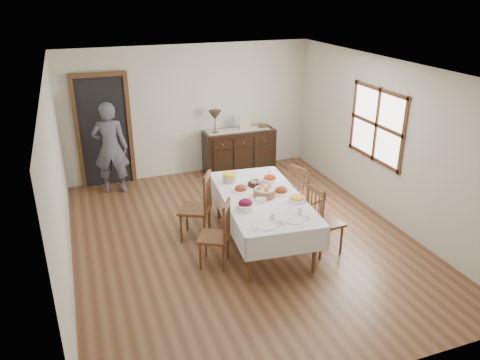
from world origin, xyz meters
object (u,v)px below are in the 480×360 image
object	(u,v)px
chair_left_far	(198,206)
chair_right_near	(322,219)
person	(110,145)
table_lamp	(215,116)
chair_left_near	(217,234)
sideboard	(239,151)
dining_table	(262,202)
chair_right_far	(304,195)

from	to	relation	value
chair_left_far	chair_right_near	size ratio (longest dim) A/B	1.02
person	table_lamp	xyz separation A→B (m)	(2.07, 0.17, 0.32)
chair_left_near	table_lamp	bearing A→B (deg)	-166.85
sideboard	chair_right_near	bearing A→B (deg)	-89.75
dining_table	chair_right_far	world-z (taller)	chair_right_far
chair_right_near	chair_right_far	xyz separation A→B (m)	(0.14, 0.82, -0.00)
chair_left_near	chair_left_far	bearing A→B (deg)	-147.02
chair_left_near	sideboard	bearing A→B (deg)	-174.66
chair_left_far	person	xyz separation A→B (m)	(-1.04, 2.25, 0.38)
chair_left_far	dining_table	bearing A→B (deg)	89.45
dining_table	person	world-z (taller)	person
chair_left_far	sideboard	size ratio (longest dim) A/B	0.73
chair_right_near	person	distance (m)	4.19
person	chair_right_near	bearing A→B (deg)	141.38
chair_right_far	sideboard	size ratio (longest dim) A/B	0.71
dining_table	sideboard	xyz separation A→B (m)	(0.70, 2.91, -0.24)
chair_right_near	sideboard	world-z (taller)	chair_right_near
chair_right_far	sideboard	distance (m)	2.63
chair_left_near	table_lamp	size ratio (longest dim) A/B	2.09
chair_right_near	table_lamp	world-z (taller)	table_lamp
chair_right_far	chair_left_near	bearing A→B (deg)	91.69
chair_right_far	sideboard	xyz separation A→B (m)	(-0.15, 2.63, -0.09)
chair_right_far	person	distance (m)	3.68
chair_right_near	person	size ratio (longest dim) A/B	0.57
chair_left_near	chair_right_near	distance (m)	1.53
dining_table	chair_right_near	world-z (taller)	chair_right_near
chair_left_far	chair_right_far	bearing A→B (deg)	112.14
table_lamp	dining_table	bearing A→B (deg)	-93.61
table_lamp	chair_left_near	bearing A→B (deg)	-106.93
dining_table	sideboard	size ratio (longest dim) A/B	1.59
table_lamp	chair_right_far	bearing A→B (deg)	-75.58
chair_left_near	chair_right_far	world-z (taller)	chair_right_far
chair_left_near	chair_left_far	size ratio (longest dim) A/B	0.89
chair_right_far	table_lamp	xyz separation A→B (m)	(-0.67, 2.61, 0.71)
dining_table	person	distance (m)	3.31
chair_left_near	chair_left_far	xyz separation A→B (m)	(-0.04, 0.82, 0.06)
sideboard	table_lamp	bearing A→B (deg)	-177.41
chair_left_near	person	bearing A→B (deg)	-130.56
sideboard	person	world-z (taller)	person
chair_right_near	person	world-z (taller)	person
person	chair_left_near	bearing A→B (deg)	122.14
chair_left_far	table_lamp	world-z (taller)	table_lamp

